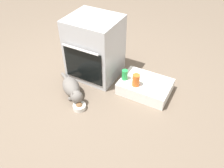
% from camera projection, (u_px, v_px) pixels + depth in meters
% --- Properties ---
extents(ground, '(8.00, 8.00, 0.00)m').
position_uv_depth(ground, '(80.00, 96.00, 2.60)').
color(ground, '#6B5B4C').
extents(oven, '(0.57, 0.55, 0.74)m').
position_uv_depth(oven, '(95.00, 48.00, 2.68)').
color(oven, '#B7BABF').
rests_on(oven, ground).
extents(pantry_cabinet, '(0.56, 0.41, 0.14)m').
position_uv_depth(pantry_cabinet, '(145.00, 87.00, 2.61)').
color(pantry_cabinet, white).
rests_on(pantry_cabinet, ground).
extents(food_bowl, '(0.14, 0.14, 0.08)m').
position_uv_depth(food_bowl, '(79.00, 106.00, 2.43)').
color(food_bowl, white).
rests_on(food_bowl, ground).
extents(cat, '(0.55, 0.43, 0.20)m').
position_uv_depth(cat, '(72.00, 89.00, 2.53)').
color(cat, slate).
rests_on(cat, ground).
extents(soda_can, '(0.07, 0.07, 0.12)m').
position_uv_depth(soda_can, '(125.00, 75.00, 2.57)').
color(soda_can, green).
rests_on(soda_can, pantry_cabinet).
extents(sauce_jar, '(0.08, 0.08, 0.14)m').
position_uv_depth(sauce_jar, '(136.00, 80.00, 2.48)').
color(sauce_jar, '#D16023').
rests_on(sauce_jar, pantry_cabinet).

